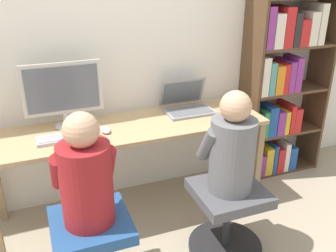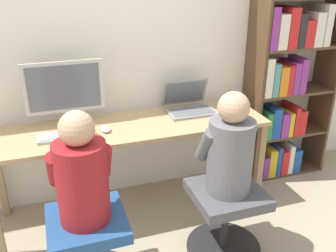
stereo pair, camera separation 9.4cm
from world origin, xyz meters
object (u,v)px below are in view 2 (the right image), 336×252
at_px(laptop, 189,105).
at_px(bookshelf, 287,71).
at_px(person_at_monitor, 81,174).
at_px(desktop_monitor, 65,91).
at_px(keyboard, 67,136).
at_px(office_chair_right, 225,217).
at_px(office_chair_left, 89,247).
at_px(person_at_laptop, 230,149).

distance_m(laptop, bookshelf, 0.91).
bearing_deg(person_at_monitor, desktop_monitor, 90.28).
distance_m(desktop_monitor, bookshelf, 1.82).
bearing_deg(laptop, bookshelf, 0.70).
height_order(keyboard, office_chair_right, keyboard).
xyz_separation_m(office_chair_left, person_at_laptop, (0.90, 0.01, 0.50)).
bearing_deg(keyboard, desktop_monitor, 82.01).
xyz_separation_m(keyboard, office_chair_left, (0.03, -0.60, -0.47)).
xyz_separation_m(keyboard, person_at_monitor, (0.03, -0.59, 0.03)).
xyz_separation_m(desktop_monitor, person_at_laptop, (0.90, -0.80, -0.22)).
bearing_deg(person_at_monitor, laptop, 39.90).
height_order(keyboard, person_at_monitor, person_at_monitor).
bearing_deg(keyboard, office_chair_left, -86.78).
bearing_deg(keyboard, person_at_laptop, -32.20).
height_order(office_chair_left, person_at_monitor, person_at_monitor).
bearing_deg(person_at_monitor, office_chair_left, -90.00).
bearing_deg(person_at_monitor, keyboard, 93.24).
xyz_separation_m(office_chair_right, bookshelf, (0.92, 0.79, 0.71)).
bearing_deg(desktop_monitor, person_at_laptop, -41.48).
relative_size(desktop_monitor, bookshelf, 0.28).
distance_m(desktop_monitor, keyboard, 0.33).
relative_size(keyboard, office_chair_right, 0.76).
bearing_deg(bookshelf, office_chair_left, -156.39).
height_order(desktop_monitor, bookshelf, bookshelf).
height_order(person_at_monitor, person_at_laptop, person_at_laptop).
relative_size(person_at_monitor, bookshelf, 0.33).
relative_size(desktop_monitor, person_at_laptop, 0.83).
height_order(person_at_monitor, bookshelf, bookshelf).
xyz_separation_m(desktop_monitor, person_at_monitor, (0.00, -0.80, -0.22)).
distance_m(office_chair_left, bookshelf, 2.11).
xyz_separation_m(desktop_monitor, keyboard, (-0.03, -0.21, -0.25)).
bearing_deg(keyboard, office_chair_right, -32.41).
xyz_separation_m(office_chair_left, person_at_monitor, (0.00, 0.00, 0.50)).
height_order(office_chair_left, office_chair_right, same).
bearing_deg(person_at_laptop, office_chair_right, -90.00).
xyz_separation_m(keyboard, office_chair_right, (0.93, -0.59, -0.47)).
height_order(desktop_monitor, person_at_laptop, desktop_monitor).
bearing_deg(bookshelf, keyboard, -173.85).
distance_m(office_chair_right, person_at_monitor, 1.03).
distance_m(person_at_monitor, bookshelf, 2.00).
relative_size(desktop_monitor, laptop, 1.46).
xyz_separation_m(office_chair_left, office_chair_right, (0.90, 0.01, 0.00)).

